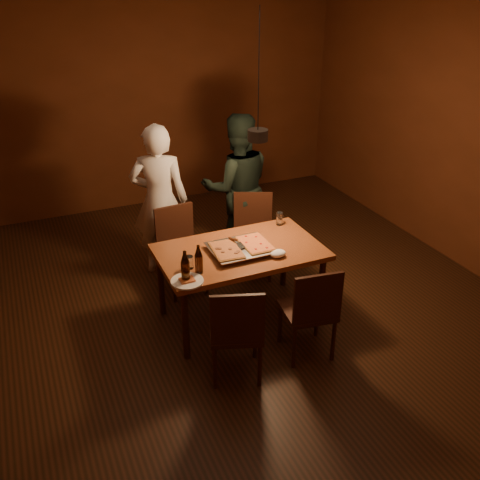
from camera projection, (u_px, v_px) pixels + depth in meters
name	position (u px, v px, depth m)	size (l,w,h in m)	color
room_shell	(257.00, 173.00, 4.84)	(6.00, 6.00, 6.00)	#3B1D10
dining_table	(240.00, 257.00, 4.94)	(1.50, 0.90, 0.75)	#964C26
chair_far_left	(179.00, 241.00, 5.53)	(0.46, 0.46, 0.49)	#38190F
chair_far_right	(253.00, 226.00, 5.83)	(0.55, 0.55, 0.49)	#38190F
chair_near_left	(236.00, 326.00, 4.22)	(0.53, 0.53, 0.49)	#38190F
chair_near_right	(312.00, 305.00, 4.47)	(0.47, 0.47, 0.49)	#38190F
pizza_tray	(241.00, 249.00, 4.86)	(0.55, 0.45, 0.05)	silver
pizza_meat	(227.00, 250.00, 4.78)	(0.24, 0.38, 0.02)	maroon
pizza_cheese	(255.00, 243.00, 4.89)	(0.25, 0.39, 0.02)	gold
spatula	(241.00, 245.00, 4.85)	(0.09, 0.24, 0.04)	silver
beer_bottle_a	(185.00, 266.00, 4.35)	(0.07, 0.07, 0.28)	black
beer_bottle_b	(199.00, 259.00, 4.48)	(0.07, 0.07, 0.26)	black
water_glass_left	(189.00, 262.00, 4.58)	(0.07, 0.07, 0.11)	silver
water_glass_right	(280.00, 219.00, 5.35)	(0.07, 0.07, 0.13)	silver
plate_slice	(187.00, 281.00, 4.40)	(0.27, 0.27, 0.03)	white
napkin	(278.00, 253.00, 4.77)	(0.15, 0.12, 0.06)	white
diner_white	(160.00, 201.00, 5.71)	(0.61, 0.40, 1.67)	white
diner_dark	(237.00, 187.00, 6.04)	(0.82, 0.64, 1.69)	black
pendant_lamp	(258.00, 134.00, 4.67)	(0.18, 0.18, 1.10)	black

